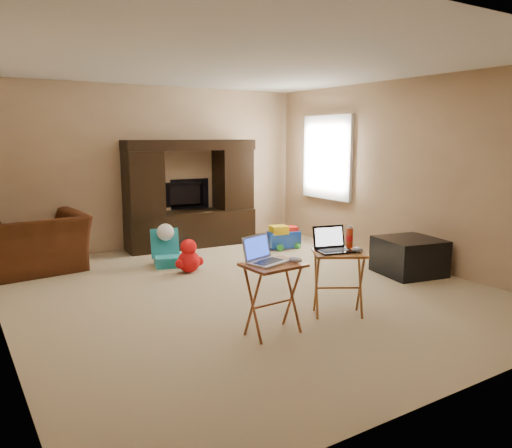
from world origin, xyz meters
TOP-DOWN VIEW (x-y plane):
  - floor at (0.00, 0.00)m, footprint 5.50×5.50m
  - ceiling at (0.00, 0.00)m, footprint 5.50×5.50m
  - wall_back at (0.00, 2.75)m, footprint 5.00×0.00m
  - wall_front at (0.00, -2.75)m, footprint 5.00×0.00m
  - wall_right at (2.50, 0.00)m, footprint 0.00×5.50m
  - window_pane at (2.48, 1.55)m, footprint 0.00×1.20m
  - window_frame at (2.46, 1.55)m, footprint 0.06×1.14m
  - entertainment_center at (0.46, 2.46)m, footprint 2.09×0.64m
  - television at (0.46, 2.66)m, footprint 0.86×0.19m
  - recliner at (-1.89, 2.13)m, footprint 1.26×1.12m
  - child_rocker at (-0.33, 1.49)m, footprint 0.48×0.52m
  - plush_toy at (-0.24, 1.05)m, footprint 0.40×0.33m
  - push_toy at (1.61, 1.54)m, footprint 0.57×0.46m
  - ottoman at (2.11, -0.51)m, footprint 0.84×0.84m
  - tray_table_left at (-0.47, -1.22)m, footprint 0.52×0.43m
  - tray_table_right at (0.35, -1.16)m, footprint 0.62×0.59m
  - laptop_left at (-0.50, -1.19)m, footprint 0.41×0.37m
  - laptop_right at (0.31, -1.14)m, footprint 0.39×0.34m
  - mouse_left at (-0.28, -1.29)m, footprint 0.11×0.15m
  - mouse_right at (0.48, -1.28)m, footprint 0.11×0.15m
  - water_bottle at (0.55, -1.08)m, footprint 0.06×0.06m

SIDE VIEW (x-z plane):
  - floor at x=0.00m, z-range 0.00..0.00m
  - push_toy at x=1.61m, z-range 0.00..0.38m
  - plush_toy at x=-0.24m, z-range 0.00..0.44m
  - ottoman at x=2.11m, z-range 0.00..0.46m
  - child_rocker at x=-0.33m, z-range 0.00..0.50m
  - tray_table_right at x=0.35m, z-range 0.00..0.64m
  - tray_table_left at x=-0.47m, z-range 0.00..0.65m
  - recliner at x=-1.89m, z-range 0.00..0.76m
  - mouse_right at x=0.48m, z-range 0.64..0.69m
  - mouse_left at x=-0.28m, z-range 0.65..0.70m
  - water_bottle at x=0.55m, z-range 0.64..0.83m
  - laptop_right at x=0.31m, z-range 0.64..0.88m
  - laptop_left at x=-0.50m, z-range 0.65..0.89m
  - television at x=0.46m, z-range 0.56..1.05m
  - entertainment_center at x=0.46m, z-range 0.00..1.68m
  - wall_back at x=0.00m, z-range -1.25..3.75m
  - wall_front at x=0.00m, z-range -1.25..3.75m
  - wall_right at x=2.50m, z-range -1.50..4.00m
  - window_pane at x=2.48m, z-range 0.80..2.00m
  - window_frame at x=2.46m, z-range 0.73..2.07m
  - ceiling at x=0.00m, z-range 2.50..2.50m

